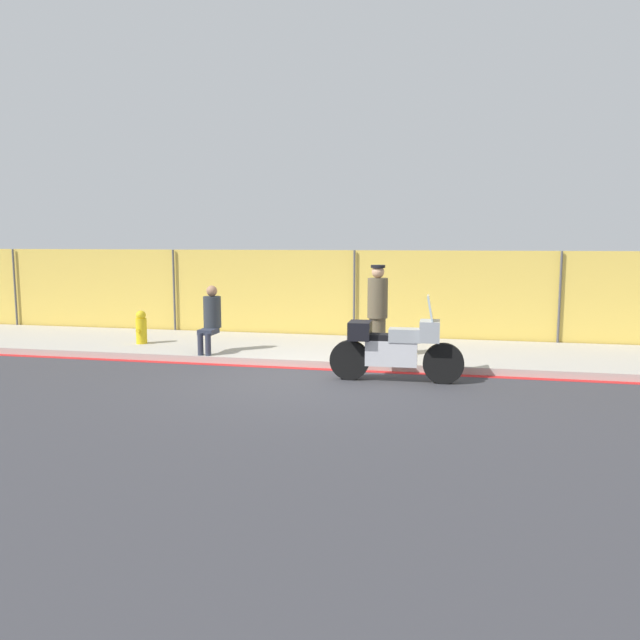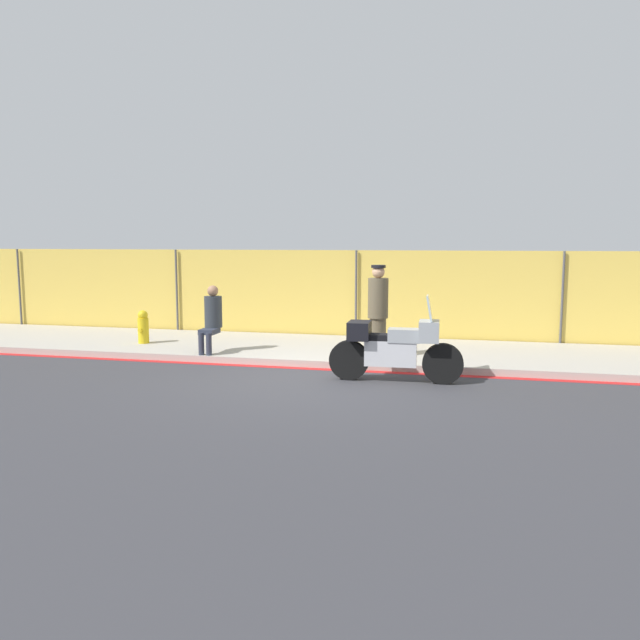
% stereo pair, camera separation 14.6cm
% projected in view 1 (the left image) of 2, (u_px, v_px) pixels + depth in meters
% --- Properties ---
extents(ground_plane, '(120.00, 120.00, 0.00)m').
position_uv_depth(ground_plane, '(315.00, 380.00, 10.47)').
color(ground_plane, '#38383D').
extents(sidewalk, '(33.24, 3.17, 0.13)m').
position_uv_depth(sidewalk, '(342.00, 350.00, 12.94)').
color(sidewalk, '#ADA89E').
rests_on(sidewalk, ground_plane).
extents(curb_paint_stripe, '(33.24, 0.18, 0.01)m').
position_uv_depth(curb_paint_stripe, '(325.00, 369.00, 11.33)').
color(curb_paint_stripe, red).
rests_on(curb_paint_stripe, ground_plane).
extents(storefront_fence, '(31.57, 0.17, 2.11)m').
position_uv_depth(storefront_fence, '(355.00, 296.00, 14.44)').
color(storefront_fence, gold).
rests_on(storefront_fence, ground_plane).
extents(motorcycle, '(2.22, 0.53, 1.45)m').
position_uv_depth(motorcycle, '(395.00, 347.00, 10.30)').
color(motorcycle, black).
rests_on(motorcycle, ground_plane).
extents(officer_standing, '(0.38, 0.38, 1.74)m').
position_uv_depth(officer_standing, '(377.00, 310.00, 11.75)').
color(officer_standing, brown).
rests_on(officer_standing, sidewalk).
extents(person_seated_on_curb, '(0.35, 0.67, 1.32)m').
position_uv_depth(person_seated_on_curb, '(211.00, 315.00, 12.27)').
color(person_seated_on_curb, '#2D3342').
rests_on(person_seated_on_curb, sidewalk).
extents(fire_hydrant, '(0.23, 0.29, 0.71)m').
position_uv_depth(fire_hydrant, '(141.00, 327.00, 13.34)').
color(fire_hydrant, gold).
rests_on(fire_hydrant, sidewalk).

